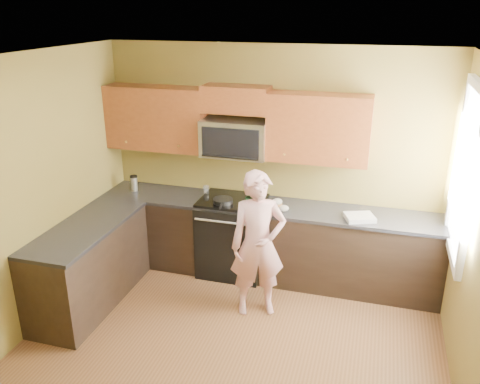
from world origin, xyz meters
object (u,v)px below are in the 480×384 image
(woman, at_px, (258,245))
(frying_pan, at_px, (223,203))
(microwave, at_px, (235,156))
(stove, at_px, (233,236))
(butter_tub, at_px, (251,203))
(travel_mug, at_px, (135,190))

(woman, distance_m, frying_pan, 0.85)
(microwave, distance_m, frying_pan, 0.57)
(stove, xyz_separation_m, butter_tub, (0.23, 0.01, 0.45))
(microwave, height_order, woman, microwave)
(microwave, xyz_separation_m, frying_pan, (-0.07, -0.26, -0.50))
(microwave, bearing_deg, travel_mug, -175.42)
(microwave, distance_m, butter_tub, 0.59)
(microwave, xyz_separation_m, travel_mug, (-1.29, -0.10, -0.53))
(woman, bearing_deg, travel_mug, 135.12)
(stove, xyz_separation_m, woman, (0.50, -0.74, 0.31))
(butter_tub, xyz_separation_m, travel_mug, (-1.51, 0.01, 0.00))
(travel_mug, bearing_deg, stove, -0.98)
(stove, distance_m, travel_mug, 1.36)
(stove, bearing_deg, travel_mug, 179.02)
(woman, height_order, frying_pan, woman)
(stove, height_order, butter_tub, butter_tub)
(butter_tub, bearing_deg, stove, -177.17)
(butter_tub, distance_m, travel_mug, 1.51)
(stove, xyz_separation_m, travel_mug, (-1.29, 0.02, 0.45))
(microwave, xyz_separation_m, butter_tub, (0.23, -0.11, -0.53))
(woman, xyz_separation_m, frying_pan, (-0.57, 0.60, 0.17))
(frying_pan, relative_size, butter_tub, 2.98)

